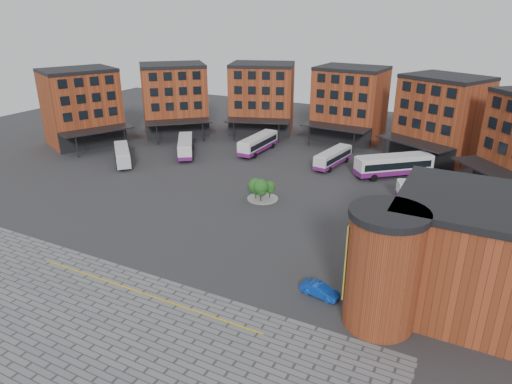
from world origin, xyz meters
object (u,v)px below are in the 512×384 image
at_px(bus_a, 122,154).
at_px(blue_car, 320,290).
at_px(tree_island, 260,188).
at_px(bus_d, 333,157).
at_px(bus_b, 185,146).
at_px(bus_f, 436,191).
at_px(bus_e, 394,165).
at_px(bus_c, 258,143).

relative_size(bus_a, blue_car, 2.32).
relative_size(tree_island, bus_d, 0.43).
bearing_deg(bus_a, tree_island, -52.60).
bearing_deg(bus_b, blue_car, -73.93).
bearing_deg(bus_f, bus_b, -114.94).
relative_size(tree_island, bus_e, 0.38).
xyz_separation_m(bus_a, bus_b, (6.90, 9.06, -0.02)).
bearing_deg(blue_car, bus_a, 72.90).
bearing_deg(bus_a, blue_car, -71.41).
bearing_deg(bus_e, tree_island, -78.68).
relative_size(bus_c, bus_e, 0.99).
bearing_deg(bus_b, bus_f, -37.15).
relative_size(bus_e, blue_car, 3.06).
height_order(bus_b, blue_car, bus_b).
bearing_deg(bus_c, bus_a, -136.15).
distance_m(bus_c, bus_e, 25.43).
distance_m(tree_island, bus_e, 23.62).
xyz_separation_m(bus_c, bus_e, (25.36, -1.89, 0.20)).
bearing_deg(bus_f, bus_c, -128.72).
bearing_deg(bus_b, bus_c, 0.01).
bearing_deg(bus_e, bus_b, -121.65).
relative_size(bus_d, bus_f, 0.96).
relative_size(bus_b, bus_e, 0.91).
bearing_deg(bus_d, tree_island, -94.14).
relative_size(bus_a, bus_d, 0.85).
bearing_deg(bus_f, bus_d, -137.59).
xyz_separation_m(tree_island, bus_a, (-28.84, 3.80, -0.18)).
bearing_deg(bus_a, bus_c, -2.39).
relative_size(bus_f, blue_car, 2.85).
relative_size(bus_b, blue_car, 2.78).
xyz_separation_m(bus_d, blue_car, (11.07, -37.18, -0.91)).
distance_m(bus_f, blue_car, 29.48).
bearing_deg(bus_e, bus_d, -133.59).
bearing_deg(tree_island, bus_d, 77.37).
bearing_deg(bus_d, bus_a, -146.69).
xyz_separation_m(bus_b, bus_f, (43.96, -2.22, -0.05)).
bearing_deg(tree_island, bus_c, 117.76).
height_order(tree_island, bus_a, tree_island).
bearing_deg(bus_b, bus_d, -20.83).
bearing_deg(bus_e, bus_f, 2.64).
xyz_separation_m(bus_a, bus_c, (18.06, 16.67, 0.05)).
distance_m(tree_island, bus_d, 19.60).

